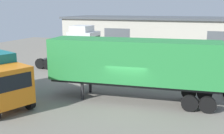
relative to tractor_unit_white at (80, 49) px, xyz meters
name	(u,v)px	position (x,y,z in m)	size (l,w,h in m)	color
ground_plane	(129,102)	(7.21, -7.25, -2.04)	(60.00, 60.00, 0.00)	slate
warehouse_building	(171,37)	(7.21, 10.51, 0.40)	(27.03, 8.02, 4.87)	#B7B2A3
tractor_unit_white	(80,49)	(0.00, 0.00, 0.00)	(6.16, 2.60, 4.32)	silver
container_trailer_green	(134,62)	(7.32, -6.66, 0.51)	(11.04, 3.62, 3.99)	#28843D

